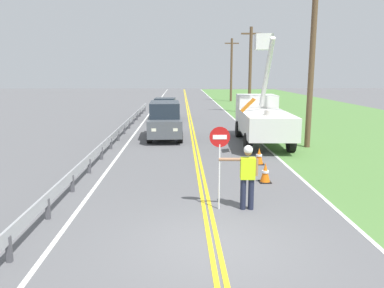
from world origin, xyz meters
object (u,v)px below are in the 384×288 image
utility_pole_near (312,58)px  oncoming_suv_nearest (165,120)px  utility_pole_mid (250,69)px  utility_pole_far (231,69)px  oncoming_sedan_second (165,109)px  flagger_worker (247,173)px  stop_sign_paddle (220,149)px  utility_bucket_truck (261,116)px  traffic_cone_lead (265,173)px  traffic_cone_mid (259,156)px

utility_pole_near → oncoming_suv_nearest: bearing=159.6°
oncoming_suv_nearest → utility_pole_mid: utility_pole_mid is taller
utility_pole_near → utility_pole_far: utility_pole_near is taller
oncoming_suv_nearest → oncoming_sedan_second: 8.96m
flagger_worker → oncoming_suv_nearest: size_ratio=0.39×
oncoming_suv_nearest → utility_pole_near: 8.55m
utility_pole_far → stop_sign_paddle: bearing=-97.9°
utility_pole_near → utility_pole_far: size_ratio=1.09×
stop_sign_paddle → utility_pole_near: utility_pole_near is taller
utility_bucket_truck → traffic_cone_lead: (-1.42, -7.58, -1.09)m
traffic_cone_lead → flagger_worker: bearing=-112.9°
flagger_worker → utility_bucket_truck: utility_bucket_truck is taller
utility_bucket_truck → utility_pole_far: utility_pole_far is taller
utility_bucket_truck → utility_pole_mid: 15.26m
utility_pole_far → oncoming_sedan_second: bearing=-112.4°
oncoming_suv_nearest → traffic_cone_mid: size_ratio=6.66×
stop_sign_paddle → traffic_cone_mid: size_ratio=3.33×
traffic_cone_mid → oncoming_suv_nearest: bearing=123.3°
oncoming_suv_nearest → traffic_cone_mid: oncoming_suv_nearest is taller
flagger_worker → utility_pole_far: bearing=83.2°
oncoming_suv_nearest → flagger_worker: bearing=-76.6°
utility_pole_near → utility_pole_far: (0.05, 30.49, -0.34)m
utility_bucket_truck → utility_pole_mid: (2.00, 14.90, 2.62)m
flagger_worker → traffic_cone_lead: bearing=67.1°
utility_bucket_truck → utility_pole_near: utility_pole_near is taller
oncoming_sedan_second → utility_pole_near: bearing=-56.6°
flagger_worker → traffic_cone_lead: flagger_worker is taller
stop_sign_paddle → utility_bucket_truck: bearing=72.1°
flagger_worker → utility_pole_far: (4.66, 39.29, 3.08)m
oncoming_suv_nearest → oncoming_sedan_second: size_ratio=1.12×
flagger_worker → traffic_cone_mid: bearing=74.8°
stop_sign_paddle → traffic_cone_lead: bearing=54.0°
utility_pole_near → traffic_cone_mid: utility_pole_near is taller
flagger_worker → utility_pole_mid: size_ratio=0.24×
stop_sign_paddle → utility_pole_far: utility_pole_far is taller
flagger_worker → utility_bucket_truck: bearing=76.1°
flagger_worker → utility_pole_mid: bearing=79.8°
stop_sign_paddle → oncoming_suv_nearest: (-1.97, 11.50, -0.65)m
utility_bucket_truck → oncoming_sedan_second: size_ratio=1.66×
oncoming_suv_nearest → utility_bucket_truck: bearing=-14.4°
stop_sign_paddle → utility_pole_far: (5.43, 39.25, 2.42)m
traffic_cone_lead → stop_sign_paddle: bearing=-126.0°
flagger_worker → traffic_cone_lead: 2.91m
stop_sign_paddle → traffic_cone_lead: (1.87, 2.57, -1.37)m
traffic_cone_lead → traffic_cone_mid: size_ratio=1.00×
utility_bucket_truck → utility_pole_mid: bearing=82.4°
stop_sign_paddle → utility_bucket_truck: (3.29, 10.15, -0.29)m
utility_bucket_truck → oncoming_sedan_second: 11.74m
utility_pole_mid → traffic_cone_mid: 20.45m
oncoming_suv_nearest → utility_pole_far: utility_pole_far is taller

